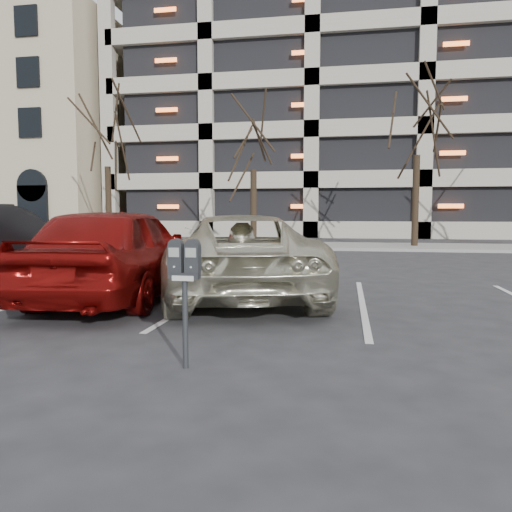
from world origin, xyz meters
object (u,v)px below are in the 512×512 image
(parking_meter, at_px, (185,272))
(car_red, at_px, (119,253))
(tree_a, at_px, (106,118))
(tree_b, at_px, (254,122))
(tree_c, at_px, (418,97))
(suv_silver, at_px, (240,256))

(parking_meter, distance_m, car_red, 4.26)
(tree_a, relative_size, parking_meter, 6.56)
(tree_b, distance_m, car_red, 14.77)
(tree_c, bearing_deg, car_red, -115.94)
(tree_a, height_order, parking_meter, tree_a)
(parking_meter, xyz_separation_m, car_red, (-2.38, 3.54, -0.13))
(car_red, bearing_deg, tree_a, -67.50)
(tree_b, height_order, car_red, tree_b)
(tree_a, relative_size, tree_b, 1.07)
(tree_b, relative_size, car_red, 1.57)
(tree_a, bearing_deg, car_red, -62.80)
(parking_meter, xyz_separation_m, suv_silver, (-0.35, 4.24, -0.21))
(tree_b, bearing_deg, parking_meter, -81.65)
(tree_a, xyz_separation_m, suv_silver, (9.22, -13.29, -5.18))
(tree_b, distance_m, tree_c, 7.05)
(parking_meter, bearing_deg, suv_silver, 96.51)
(car_red, bearing_deg, tree_c, -120.64)
(tree_b, relative_size, tree_c, 0.87)
(tree_c, xyz_separation_m, car_red, (-6.81, -14.00, -5.50))
(tree_b, bearing_deg, suv_silver, -80.53)
(parking_meter, bearing_deg, car_red, 125.68)
(tree_c, distance_m, suv_silver, 15.19)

